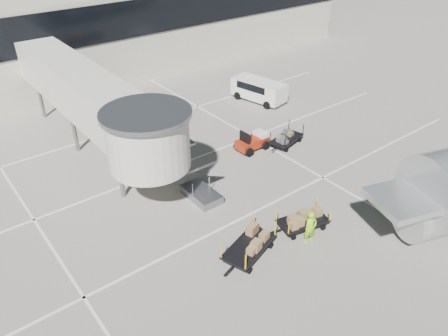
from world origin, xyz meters
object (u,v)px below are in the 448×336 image
Objects in this scene: baggage_tug at (252,142)px; minivan at (258,89)px; box_cart_far at (250,245)px; suitcase_cart at (286,139)px; ground_worker at (310,228)px; box_cart_near at (303,220)px.

minivan is at bearing 44.59° from baggage_tug.
box_cart_far is at bearing -133.33° from baggage_tug.
suitcase_cart is 10.46m from ground_worker.
suitcase_cart is 11.72m from box_cart_far.
baggage_tug is 2.52m from suitcase_cart.
box_cart_far is at bearing -157.65° from suitcase_cart.
box_cart_near is at bearing -22.92° from box_cart_far.
minivan is at bearing 69.62° from box_cart_near.
box_cart_far is at bearing -144.56° from minivan.
minivan reaches higher than baggage_tug.
box_cart_far is 1.99× the size of ground_worker.
ground_worker reaches higher than box_cart_near.
minivan is at bearing 48.62° from suitcase_cart.
baggage_tug is 10.10m from ground_worker.
baggage_tug reaches higher than box_cart_near.
baggage_tug is 0.71× the size of box_cart_near.
minivan is (13.19, 14.28, 0.54)m from box_cart_far.
suitcase_cart is at bearing 64.68° from ground_worker.
box_cart_far is (-3.54, 0.29, 0.02)m from box_cart_near.
baggage_tug is 0.48× the size of minivan.
ground_worker is (-6.43, -8.23, 0.47)m from suitcase_cart.
box_cart_near is 0.90× the size of box_cart_far.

